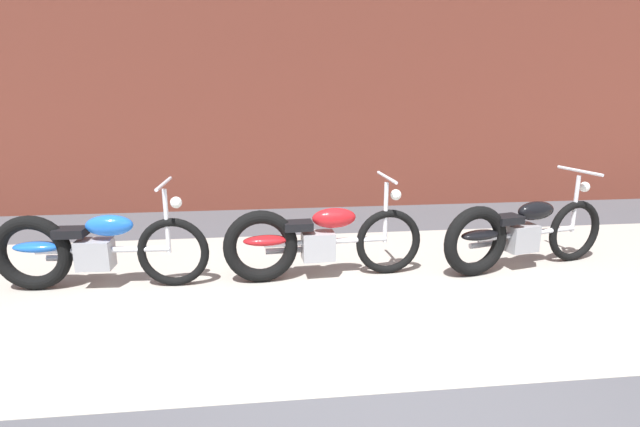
{
  "coord_description": "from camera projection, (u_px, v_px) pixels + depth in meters",
  "views": [
    {
      "loc": [
        -0.79,
        -2.72,
        1.91
      ],
      "look_at": [
        -0.28,
        1.71,
        0.75
      ],
      "focal_mm": 28.16,
      "sensor_mm": 36.0,
      "label": 1
    }
  ],
  "objects": [
    {
      "name": "motorcycle_blue",
      "position": [
        86.0,
        248.0,
        4.74
      ],
      "size": [
        2.01,
        0.58,
        1.03
      ],
      "rotation": [
        0.0,
        0.0,
        -0.04
      ],
      "color": "black",
      "rests_on": "ground"
    },
    {
      "name": "motorcycle_red",
      "position": [
        310.0,
        241.0,
        4.97
      ],
      "size": [
        2.01,
        0.58,
        1.03
      ],
      "rotation": [
        0.0,
        0.0,
        0.06
      ],
      "color": "black",
      "rests_on": "ground"
    },
    {
      "name": "brick_building_wall",
      "position": [
        312.0,
        31.0,
        7.51
      ],
      "size": [
        36.0,
        0.5,
        5.34
      ],
      "primitive_type": "cube",
      "color": "brown",
      "rests_on": "ground"
    },
    {
      "name": "motorcycle_black",
      "position": [
        515.0,
        233.0,
        5.22
      ],
      "size": [
        1.97,
        0.73,
        1.03
      ],
      "rotation": [
        0.0,
        0.0,
        0.23
      ],
      "color": "black",
      "rests_on": "ground"
    },
    {
      "name": "ground_plane",
      "position": [
        395.0,
        393.0,
        3.19
      ],
      "size": [
        80.0,
        80.0,
        0.0
      ],
      "primitive_type": "plane",
      "color": "#47474C"
    },
    {
      "name": "sidewalk_slab",
      "position": [
        348.0,
        286.0,
        4.87
      ],
      "size": [
        36.0,
        3.5,
        0.01
      ],
      "primitive_type": "cube",
      "color": "#9E998E",
      "rests_on": "ground"
    }
  ]
}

